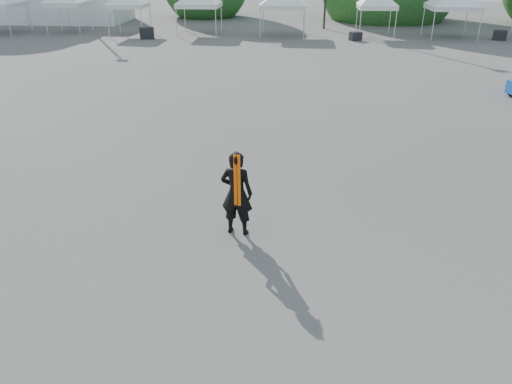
{
  "coord_description": "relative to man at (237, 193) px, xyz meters",
  "views": [
    {
      "loc": [
        0.85,
        -10.73,
        5.51
      ],
      "look_at": [
        0.15,
        -1.95,
        1.3
      ],
      "focal_mm": 35.0,
      "sensor_mm": 36.0,
      "label": 1
    }
  ],
  "objects": [
    {
      "name": "ground",
      "position": [
        0.31,
        1.31,
        -0.95
      ],
      "size": [
        120.0,
        120.0,
        0.0
      ],
      "primitive_type": "plane",
      "color": "#474442",
      "rests_on": "ground"
    },
    {
      "name": "man",
      "position": [
        0.0,
        0.0,
        0.0
      ],
      "size": [
        0.75,
        0.55,
        1.89
      ],
      "rotation": [
        0.0,
        0.0,
        2.99
      ],
      "color": "black",
      "rests_on": "ground"
    },
    {
      "name": "crate_west",
      "position": [
        -9.61,
        27.02,
        -0.56
      ],
      "size": [
        1.18,
        1.04,
        0.77
      ],
      "primitive_type": "cube",
      "rotation": [
        0.0,
        0.0,
        0.32
      ],
      "color": "black",
      "rests_on": "ground"
    },
    {
      "name": "crate_mid",
      "position": [
        5.26,
        27.34,
        -0.65
      ],
      "size": [
        0.93,
        0.84,
        0.6
      ],
      "primitive_type": "cube",
      "rotation": [
        0.0,
        0.0,
        0.38
      ],
      "color": "black",
      "rests_on": "ground"
    },
    {
      "name": "crate_east",
      "position": [
        15.45,
        28.37,
        -0.61
      ],
      "size": [
        1.01,
        0.87,
        0.67
      ],
      "primitive_type": "cube",
      "rotation": [
        0.0,
        0.0,
        -0.27
      ],
      "color": "black",
      "rests_on": "ground"
    }
  ]
}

